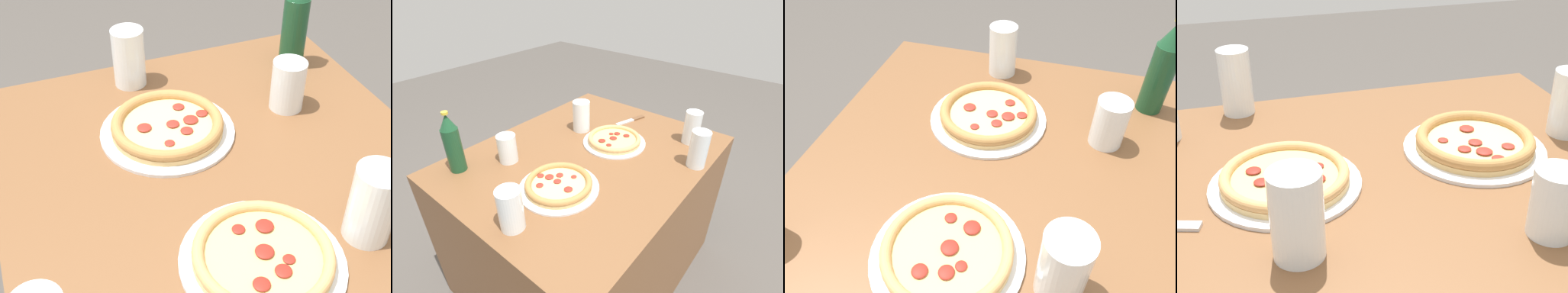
# 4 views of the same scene
# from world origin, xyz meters

# --- Properties ---
(ground_plane) EXTENTS (8.00, 8.00, 0.00)m
(ground_plane) POSITION_xyz_m (0.00, 0.00, 0.00)
(ground_plane) COLOR #4C4742
(table) EXTENTS (1.14, 0.91, 0.73)m
(table) POSITION_xyz_m (0.00, 0.00, 0.37)
(table) COLOR brown
(table) RESTS_ON ground_plane
(pizza_margherita) EXTENTS (0.30, 0.30, 0.04)m
(pizza_margherita) POSITION_xyz_m (0.25, 0.07, 0.75)
(pizza_margherita) COLOR silver
(pizza_margherita) RESTS_ON table
(pizza_salami) EXTENTS (0.29, 0.29, 0.04)m
(pizza_salami) POSITION_xyz_m (-0.16, 0.04, 0.75)
(pizza_salami) COLOR silver
(pizza_salami) RESTS_ON table
(glass_red_wine) EXTENTS (0.07, 0.07, 0.15)m
(glass_red_wine) POSITION_xyz_m (-0.39, 0.30, 0.81)
(glass_red_wine) COLOR white
(glass_red_wine) RESTS_ON table
(glass_lemonade) EXTENTS (0.08, 0.08, 0.15)m
(glass_lemonade) POSITION_xyz_m (0.48, 0.09, 0.80)
(glass_lemonade) COLOR white
(glass_lemonade) RESTS_ON table
(glass_iced_tea) EXTENTS (0.07, 0.07, 0.16)m
(glass_iced_tea) POSITION_xyz_m (-0.22, 0.40, 0.81)
(glass_iced_tea) COLOR white
(glass_iced_tea) RESTS_ON table
(glass_orange_juice) EXTENTS (0.08, 0.08, 0.15)m
(glass_orange_juice) POSITION_xyz_m (-0.17, -0.17, 0.80)
(glass_orange_juice) COLOR white
(glass_orange_juice) RESTS_ON table
(glass_water) EXTENTS (0.08, 0.08, 0.12)m
(glass_water) POSITION_xyz_m (0.24, -0.23, 0.79)
(glass_water) COLOR white
(glass_water) RESTS_ON table
(beer_bottle) EXTENTS (0.07, 0.07, 0.26)m
(beer_bottle) POSITION_xyz_m (0.41, -0.33, 0.86)
(beer_bottle) COLOR #194728
(beer_bottle) RESTS_ON table
(knife) EXTENTS (0.18, 0.08, 0.01)m
(knife) POSITION_xyz_m (-0.41, -0.03, 0.74)
(knife) COLOR brown
(knife) RESTS_ON table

